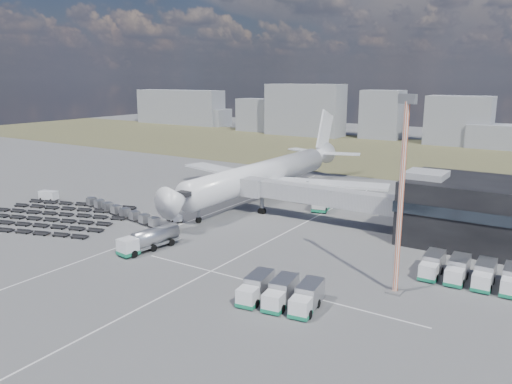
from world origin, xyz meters
The scene contains 16 objects.
ground centered at (0.00, 0.00, 0.00)m, with size 420.00×420.00×0.00m, color #565659.
grass_strip centered at (0.00, 110.00, 0.01)m, with size 420.00×90.00×0.01m, color brown.
lane_markings centered at (9.77, 3.00, 0.01)m, with size 47.12×110.00×0.01m.
terminal centered at (47.77, 23.96, 5.25)m, with size 30.40×16.40×11.00m.
jet_bridge centered at (15.90, 20.42, 5.05)m, with size 30.30×3.80×7.05m.
airliner centered at (0.00, 32.38, 5.29)m, with size 51.59×64.53×17.62m.
skyline centered at (-14.97, 149.32, 8.37)m, with size 319.13×26.06×22.62m.
fuel_tanker centered at (2.80, -6.15, 1.63)m, with size 3.99×10.33×3.25m.
pushback_tug centered at (-4.00, 7.13, 0.69)m, with size 2.97×1.67×1.37m, color white.
utility_van centered at (-37.12, 4.60, 1.06)m, with size 3.91×1.77×2.12m, color white.
catering_truck centered at (14.69, 29.49, 1.62)m, with size 4.20×7.32×3.16m.
service_trucks_near centered at (28.89, -11.53, 1.42)m, with size 9.42×7.64×2.61m.
service_trucks_far centered at (46.06, 6.89, 1.41)m, with size 11.84×6.72×2.60m.
uld_row centered at (-15.12, 4.45, 0.98)m, with size 23.99×5.92×1.63m.
baggage_dollies centered at (-25.48, -3.58, 0.32)m, with size 31.81×27.56×0.64m.
floodlight_mast centered at (38.96, -1.30, 11.89)m, with size 2.26×1.83×23.72m.
Camera 1 is at (55.28, -57.71, 25.51)m, focal length 35.00 mm.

